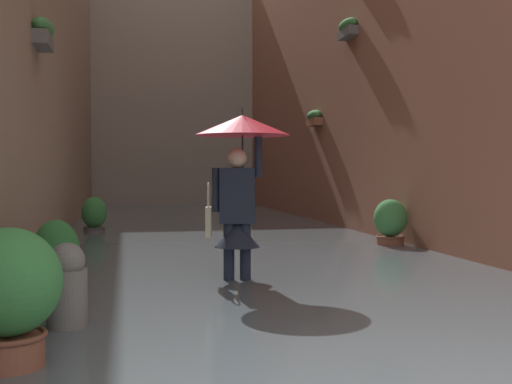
% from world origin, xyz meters
% --- Properties ---
extents(ground_plane, '(60.00, 60.00, 0.00)m').
position_xyz_m(ground_plane, '(0.00, -9.76, 0.00)').
color(ground_plane, slate).
extents(flood_water, '(6.40, 25.53, 0.18)m').
position_xyz_m(flood_water, '(0.00, -9.76, 0.09)').
color(flood_water, '#515B60').
rests_on(flood_water, ground_plane).
extents(building_facade_far, '(9.20, 1.80, 8.36)m').
position_xyz_m(building_facade_far, '(0.00, -20.43, 4.18)').
color(building_facade_far, '#A89989').
rests_on(building_facade_far, ground_plane).
extents(person_wading, '(1.04, 1.04, 2.05)m').
position_xyz_m(person_wading, '(0.45, -4.23, 1.45)').
color(person_wading, '#2D2319').
rests_on(person_wading, ground_plane).
extents(potted_plant_far_right, '(0.49, 0.49, 0.86)m').
position_xyz_m(potted_plant_far_right, '(2.27, -10.13, 0.46)').
color(potted_plant_far_right, '#66605B').
rests_on(potted_plant_far_right, ground_plane).
extents(potted_plant_far_left, '(0.53, 0.53, 0.91)m').
position_xyz_m(potted_plant_far_left, '(-2.52, -6.93, 0.49)').
color(potted_plant_far_left, brown).
rests_on(potted_plant_far_left, ground_plane).
extents(potted_plant_near_right, '(0.45, 0.45, 0.90)m').
position_xyz_m(potted_plant_near_right, '(2.33, -3.84, 0.50)').
color(potted_plant_near_right, brown).
rests_on(potted_plant_near_right, ground_plane).
extents(potted_plant_mid_right, '(0.64, 0.64, 1.04)m').
position_xyz_m(potted_plant_mid_right, '(2.37, -1.53, 0.60)').
color(potted_plant_mid_right, brown).
rests_on(potted_plant_mid_right, ground_plane).
extents(mooring_bollard, '(0.31, 0.31, 0.83)m').
position_xyz_m(mooring_bollard, '(2.11, -2.47, 0.41)').
color(mooring_bollard, slate).
rests_on(mooring_bollard, ground_plane).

